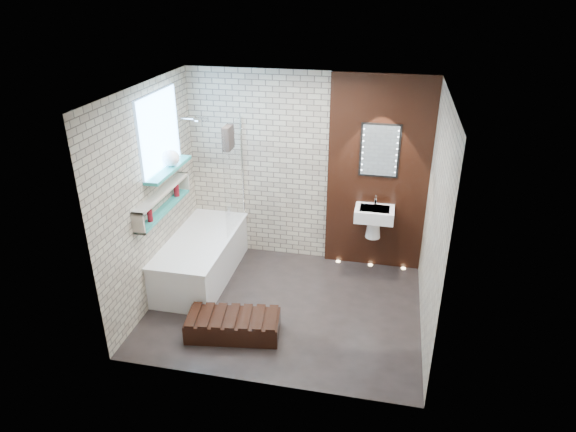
% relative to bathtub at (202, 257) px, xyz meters
% --- Properties ---
extents(ground, '(3.20, 3.20, 0.00)m').
position_rel_bathtub_xyz_m(ground, '(1.22, -0.45, -0.29)').
color(ground, black).
rests_on(ground, ground).
extents(room_shell, '(3.24, 3.20, 2.60)m').
position_rel_bathtub_xyz_m(room_shell, '(1.22, -0.45, 1.01)').
color(room_shell, gray).
rests_on(room_shell, ground).
extents(walnut_panel, '(1.30, 0.06, 2.60)m').
position_rel_bathtub_xyz_m(walnut_panel, '(2.17, 0.82, 1.01)').
color(walnut_panel, black).
rests_on(walnut_panel, ground).
extents(clerestory_window, '(0.18, 1.00, 0.94)m').
position_rel_bathtub_xyz_m(clerestory_window, '(-0.34, -0.10, 1.61)').
color(clerestory_window, '#7FADE0').
rests_on(clerestory_window, room_shell).
extents(display_niche, '(0.14, 1.30, 0.26)m').
position_rel_bathtub_xyz_m(display_niche, '(-0.31, -0.30, 0.91)').
color(display_niche, teal).
rests_on(display_niche, room_shell).
extents(bathtub, '(0.79, 1.74, 0.70)m').
position_rel_bathtub_xyz_m(bathtub, '(0.00, 0.00, 0.00)').
color(bathtub, white).
rests_on(bathtub, ground).
extents(bath_screen, '(0.01, 0.78, 1.40)m').
position_rel_bathtub_xyz_m(bath_screen, '(0.35, 0.44, 0.99)').
color(bath_screen, white).
rests_on(bath_screen, bathtub).
extents(towel, '(0.09, 0.23, 0.29)m').
position_rel_bathtub_xyz_m(towel, '(0.35, 0.28, 1.56)').
color(towel, black).
rests_on(towel, bath_screen).
extents(shower_head, '(0.18, 0.18, 0.02)m').
position_rel_bathtub_xyz_m(shower_head, '(-0.08, 0.50, 1.71)').
color(shower_head, silver).
rests_on(shower_head, room_shell).
extents(washbasin, '(0.50, 0.36, 0.58)m').
position_rel_bathtub_xyz_m(washbasin, '(2.17, 0.62, 0.50)').
color(washbasin, white).
rests_on(washbasin, walnut_panel).
extents(led_mirror, '(0.50, 0.02, 0.70)m').
position_rel_bathtub_xyz_m(led_mirror, '(2.17, 0.78, 1.36)').
color(led_mirror, black).
rests_on(led_mirror, walnut_panel).
extents(walnut_step, '(1.08, 0.59, 0.23)m').
position_rel_bathtub_xyz_m(walnut_step, '(0.77, -1.08, -0.18)').
color(walnut_step, black).
rests_on(walnut_step, ground).
extents(niche_bottles, '(0.07, 0.81, 0.17)m').
position_rel_bathtub_xyz_m(niche_bottles, '(-0.31, -0.21, 0.89)').
color(niche_bottles, maroon).
rests_on(niche_bottles, display_niche).
extents(sill_vases, '(0.20, 0.20, 0.20)m').
position_rel_bathtub_xyz_m(sill_vases, '(-0.28, -0.03, 1.36)').
color(sill_vases, white).
rests_on(sill_vases, clerestory_window).
extents(floor_uplights, '(0.96, 0.06, 0.01)m').
position_rel_bathtub_xyz_m(floor_uplights, '(2.17, 0.75, -0.29)').
color(floor_uplights, '#FFD899').
rests_on(floor_uplights, ground).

